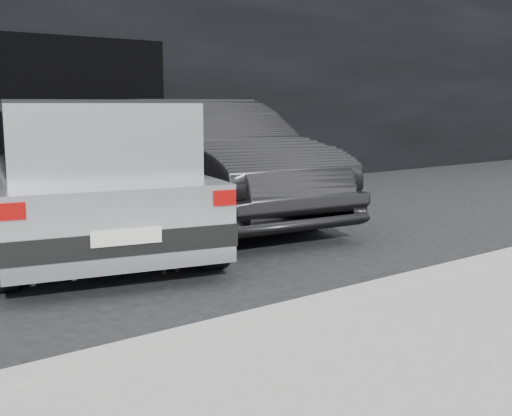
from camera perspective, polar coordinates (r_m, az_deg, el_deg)
ground at (r=6.65m, az=-13.94°, el=-4.53°), size 80.00×80.00×0.00m
building_facade at (r=12.50m, az=-21.35°, el=12.99°), size 34.00×4.00×5.00m
garage_opening at (r=10.55m, az=-17.90°, el=7.44°), size 4.00×0.10×2.60m
curb at (r=5.09m, az=8.82°, el=-7.93°), size 18.00×0.25×0.12m
sidewalk at (r=4.39m, az=20.38°, el=-11.30°), size 18.00×2.20×0.11m
silver_hatchback at (r=7.15m, az=-15.18°, el=3.44°), size 2.88×4.63×1.59m
second_car at (r=8.76m, az=-4.55°, el=4.34°), size 2.27×5.06×1.61m
cat_siamese at (r=6.11m, az=-8.26°, el=-4.24°), size 0.33×0.87×0.30m
cat_white at (r=5.96m, az=-17.37°, el=-4.28°), size 0.89×0.37×0.41m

